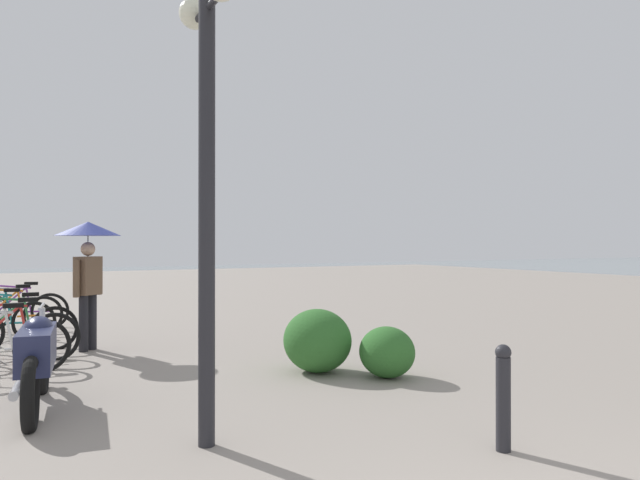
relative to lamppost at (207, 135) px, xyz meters
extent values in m
cylinder|color=#232328|center=(0.00, 0.00, -0.72)|extent=(0.14, 0.14, 3.76)
cylinder|color=#232328|center=(0.00, 0.00, 1.06)|extent=(0.70, 0.06, 0.06)
sphere|color=#EAEACC|center=(0.35, 0.00, 1.14)|extent=(0.28, 0.28, 0.28)
torus|color=black|center=(1.23, 1.27, -2.30)|extent=(0.73, 0.21, 0.72)
torus|color=black|center=(2.67, 1.08, -2.30)|extent=(0.73, 0.21, 0.72)
cube|color=#23284C|center=(1.90, 1.18, -1.98)|extent=(1.13, 0.46, 0.40)
ellipsoid|color=#23284C|center=(2.13, 1.16, -1.80)|extent=(0.47, 0.33, 0.24)
cylinder|color=silver|center=(2.61, 1.09, -1.97)|extent=(0.19, 0.08, 0.66)
cylinder|color=silver|center=(2.55, 1.10, -1.62)|extent=(0.60, 0.11, 0.04)
cylinder|color=silver|center=(1.52, 1.38, -2.30)|extent=(0.56, 0.16, 0.09)
torus|color=black|center=(3.82, 1.01, -2.27)|extent=(0.11, 0.72, 0.72)
cylinder|color=silver|center=(3.79, 1.41, -2.00)|extent=(0.05, 0.14, 0.54)
cylinder|color=silver|center=(3.80, 1.24, -2.27)|extent=(0.07, 0.45, 0.04)
cube|color=black|center=(3.79, 1.36, -1.71)|extent=(0.11, 0.25, 0.06)
torus|color=black|center=(4.55, 0.82, -2.27)|extent=(0.11, 0.72, 0.72)
cylinder|color=red|center=(4.59, 1.47, -1.77)|extent=(0.08, 0.63, 0.10)
cylinder|color=red|center=(4.57, 1.21, -2.00)|extent=(0.05, 0.14, 0.54)
cylinder|color=red|center=(4.56, 1.04, -2.27)|extent=(0.07, 0.45, 0.04)
cube|color=black|center=(4.57, 1.16, -1.71)|extent=(0.11, 0.25, 0.06)
torus|color=black|center=(5.50, 0.74, -2.27)|extent=(0.06, 0.72, 0.72)
cylinder|color=#2D8447|center=(5.49, 1.44, -2.03)|extent=(0.04, 0.55, 0.50)
cylinder|color=#2D8447|center=(5.49, 1.39, -1.77)|extent=(0.04, 0.63, 0.10)
cylinder|color=#2D8447|center=(5.50, 1.13, -2.00)|extent=(0.04, 0.14, 0.54)
cylinder|color=#2D8447|center=(5.50, 0.96, -2.27)|extent=(0.04, 0.45, 0.04)
cube|color=black|center=(5.50, 1.08, -1.71)|extent=(0.09, 0.24, 0.06)
torus|color=black|center=(6.50, 0.98, -2.27)|extent=(0.23, 0.71, 0.72)
cylinder|color=teal|center=(6.59, 1.36, -2.00)|extent=(0.07, 0.14, 0.54)
cylinder|color=teal|center=(6.55, 1.20, -2.27)|extent=(0.14, 0.44, 0.04)
cube|color=black|center=(6.58, 1.32, -1.71)|extent=(0.14, 0.25, 0.06)
torus|color=black|center=(7.58, 0.77, -2.27)|extent=(0.13, 0.72, 0.72)
cylinder|color=orange|center=(7.50, 1.47, -2.03)|extent=(0.09, 0.55, 0.50)
cylinder|color=orange|center=(7.51, 1.42, -1.77)|extent=(0.10, 0.63, 0.10)
cylinder|color=orange|center=(7.53, 1.16, -2.00)|extent=(0.05, 0.14, 0.54)
cylinder|color=orange|center=(7.55, 0.99, -2.27)|extent=(0.08, 0.45, 0.04)
cube|color=black|center=(7.54, 1.11, -1.71)|extent=(0.11, 0.25, 0.06)
torus|color=black|center=(8.20, 0.61, -2.27)|extent=(0.20, 0.72, 0.72)
cylinder|color=#7A3899|center=(8.35, 1.30, -2.03)|extent=(0.15, 0.54, 0.50)
cylinder|color=#7A3899|center=(8.34, 1.25, -1.77)|extent=(0.16, 0.62, 0.10)
cylinder|color=#7A3899|center=(8.28, 0.99, -2.00)|extent=(0.06, 0.14, 0.54)
cylinder|color=#7A3899|center=(8.25, 0.82, -2.27)|extent=(0.13, 0.44, 0.04)
cube|color=black|center=(8.27, 0.94, -1.71)|extent=(0.14, 0.25, 0.06)
cylinder|color=black|center=(5.08, 0.36, -2.15)|extent=(0.14, 0.14, 0.90)
cylinder|color=black|center=(5.22, 0.21, -2.15)|extent=(0.14, 0.14, 0.90)
cube|color=brown|center=(5.15, 0.28, -1.42)|extent=(0.45, 0.46, 0.60)
sphere|color=tan|center=(5.15, 0.28, -1.00)|extent=(0.22, 0.22, 0.22)
cylinder|color=brown|center=(4.97, 0.47, -1.45)|extent=(0.10, 0.10, 0.58)
cylinder|color=brown|center=(5.33, 0.09, -1.45)|extent=(0.10, 0.10, 0.58)
cone|color=navy|center=(5.15, 0.28, -0.68)|extent=(1.00, 1.00, 0.22)
cylinder|color=gray|center=(5.15, 0.28, -1.10)|extent=(0.02, 0.02, 0.80)
cylinder|color=#232328|center=(-1.28, -2.09, -2.22)|extent=(0.12, 0.12, 0.76)
sphere|color=#232328|center=(-1.28, -2.09, -1.79)|extent=(0.13, 0.13, 0.13)
ellipsoid|color=#2D6628|center=(2.04, -2.15, -2.18)|extent=(0.97, 0.88, 0.83)
ellipsoid|color=#2D6628|center=(1.35, -2.78, -2.28)|extent=(0.75, 0.68, 0.64)
camera|label=1|loc=(-4.82, 1.54, -0.90)|focal=33.37mm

